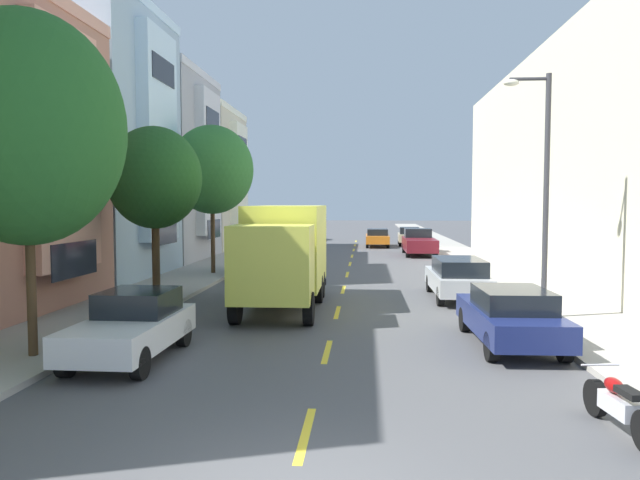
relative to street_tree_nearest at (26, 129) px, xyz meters
name	(u,v)px	position (x,y,z in m)	size (l,w,h in m)	color
ground_plane	(351,259)	(6.40, 24.37, -5.08)	(160.00, 160.00, 0.00)	#4C4C4F
sidewalk_left	(231,260)	(-0.70, 22.37, -5.01)	(3.20, 120.00, 0.14)	#A39E93
sidewalk_right	(473,262)	(13.50, 22.37, -5.01)	(3.20, 120.00, 0.14)	#A39E93
lane_centerline_dashes	(349,269)	(6.40, 18.87, -5.08)	(0.14, 47.20, 0.01)	yellow
townhouse_third_powder_blue	(11,148)	(-8.97, 13.89, 0.94)	(14.15, 8.29, 12.45)	#9EB7CC
townhouse_fourth_dove_grey	(108,171)	(-8.19, 22.39, 0.33)	(12.59, 8.29, 11.23)	#A8A8AD
townhouse_fifth_cream	(168,183)	(-7.37, 30.88, -0.11)	(10.97, 8.29, 10.35)	beige
street_tree_nearest	(26,129)	(0.00, 0.00, 0.00)	(4.16, 4.16, 7.47)	#47331E
street_tree_second	(155,178)	(0.00, 7.73, -0.74)	(3.24, 3.24, 5.99)	#47331E
street_tree_third	(212,170)	(0.00, 15.47, -0.03)	(3.92, 3.92, 7.02)	#47331E
street_lamp	(541,178)	(12.35, 5.33, -0.87)	(1.35, 0.28, 7.05)	#38383D
delivery_box_truck	(284,250)	(4.60, 7.14, -3.17)	(2.46, 7.09, 3.39)	#D8D84C
parked_pickup_burgundy	(419,243)	(10.84, 27.60, -4.25)	(2.01, 5.30, 1.73)	maroon
parked_wagon_silver	(458,277)	(10.62, 9.32, -4.28)	(1.86, 4.71, 1.50)	#B2B5BA
parked_hatchback_forest	(310,232)	(2.08, 42.62, -4.32)	(1.74, 4.00, 1.50)	#194C28
parked_hatchback_champagne	(409,236)	(10.83, 36.66, -4.32)	(1.86, 4.05, 1.50)	tan
parked_hatchback_white	(132,326)	(2.11, 0.37, -4.32)	(1.79, 4.02, 1.50)	silver
parked_sedan_navy	(510,315)	(10.82, 2.28, -4.33)	(1.92, 4.55, 1.43)	navy
parked_wagon_charcoal	(261,257)	(2.14, 16.39, -4.28)	(1.85, 4.71, 1.50)	#333338
moving_orange_sedan	(377,237)	(8.20, 34.80, -4.33)	(1.80, 4.50, 1.43)	orange
parked_motorcycle	(619,406)	(11.15, -3.20, -4.67)	(0.62, 2.05, 0.90)	black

